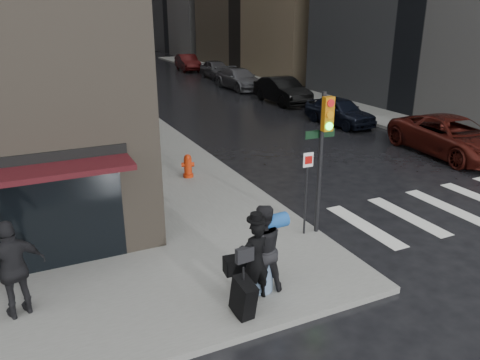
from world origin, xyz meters
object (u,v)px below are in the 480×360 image
object	(u,v)px
parked_car_2	(282,91)
traffic_light	(322,145)
parked_car_1	(339,111)
man_greycoat	(14,269)
parked_car_3	(239,79)
parked_car_4	(216,69)
fire_hydrant	(188,167)
man_overcoat	(253,266)
parked_car_0	(452,137)
man_jeans	(261,249)
parked_car_5	(188,62)

from	to	relation	value
parked_car_2	traffic_light	bearing A→B (deg)	-117.17
parked_car_1	parked_car_2	xyz separation A→B (m)	(0.34, 6.63, 0.10)
man_greycoat	parked_car_1	size ratio (longest dim) A/B	0.46
man_greycoat	parked_car_3	world-z (taller)	man_greycoat
parked_car_2	parked_car_4	bearing A→B (deg)	86.77
traffic_light	fire_hydrant	bearing A→B (deg)	108.51
man_overcoat	parked_car_4	bearing A→B (deg)	-116.42
parked_car_2	parked_car_0	bearing A→B (deg)	-87.65
traffic_light	fire_hydrant	xyz separation A→B (m)	(-1.63, 5.71, -2.05)
man_jeans	parked_car_3	bearing A→B (deg)	-108.12
parked_car_1	parked_car_5	bearing A→B (deg)	82.91
parked_car_0	man_overcoat	bearing A→B (deg)	-148.58
fire_hydrant	parked_car_0	xyz separation A→B (m)	(11.07, -1.69, 0.28)
parked_car_4	parked_car_1	bearing A→B (deg)	-91.30
parked_car_0	parked_car_2	distance (m)	13.27
man_jeans	parked_car_3	size ratio (longest dim) A/B	0.36
traffic_light	man_jeans	bearing A→B (deg)	-143.46
man_jeans	parked_car_0	size ratio (longest dim) A/B	0.34
parked_car_2	parked_car_3	world-z (taller)	parked_car_2
man_greycoat	parked_car_5	world-z (taller)	man_greycoat
parked_car_1	parked_car_4	size ratio (longest dim) A/B	0.92
parked_car_5	parked_car_2	bearing A→B (deg)	-85.78
fire_hydrant	parked_car_1	size ratio (longest dim) A/B	0.19
man_overcoat	parked_car_5	xyz separation A→B (m)	(12.29, 39.27, -0.17)
parked_car_4	man_jeans	bearing A→B (deg)	-108.97
man_greycoat	parked_car_1	world-z (taller)	man_greycoat
parked_car_2	parked_car_4	xyz separation A→B (m)	(0.79, 13.26, -0.04)
traffic_light	parked_car_4	size ratio (longest dim) A/B	0.80
man_overcoat	parked_car_0	xyz separation A→B (m)	(12.41, 6.12, -0.16)
man_greycoat	parked_car_3	distance (m)	29.33
man_greycoat	parked_car_5	distance (m)	41.19
parked_car_1	man_greycoat	bearing A→B (deg)	-150.32
parked_car_1	parked_car_3	xyz separation A→B (m)	(0.35, 13.26, 0.04)
fire_hydrant	parked_car_4	xyz separation A→B (m)	(11.36, 24.83, 0.27)
parked_car_2	parked_car_1	bearing A→B (deg)	-92.76
man_jeans	parked_car_5	size ratio (longest dim) A/B	0.40
man_greycoat	parked_car_1	bearing A→B (deg)	-162.13
man_overcoat	fire_hydrant	world-z (taller)	man_overcoat
man_jeans	parked_car_1	world-z (taller)	man_jeans
man_greycoat	traffic_light	distance (m)	7.41
man_jeans	parked_car_2	distance (m)	22.29
man_overcoat	man_jeans	world-z (taller)	man_jeans
man_greycoat	parked_car_0	bearing A→B (deg)	177.92
man_greycoat	parked_car_2	size ratio (longest dim) A/B	0.39
parked_car_1	man_overcoat	bearing A→B (deg)	-137.76
man_jeans	man_greycoat	size ratio (longest dim) A/B	0.98
man_overcoat	parked_car_3	size ratio (longest dim) A/B	0.36
parked_car_3	parked_car_2	bearing A→B (deg)	-92.07
man_overcoat	man_jeans	size ratio (longest dim) A/B	1.00
fire_hydrant	parked_car_3	distance (m)	21.05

